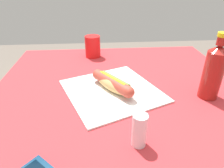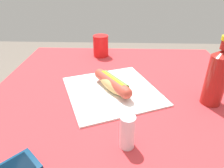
% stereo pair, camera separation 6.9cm
% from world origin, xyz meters
% --- Properties ---
extents(dining_table, '(1.05, 0.92, 0.75)m').
position_xyz_m(dining_table, '(0.00, 0.00, 0.61)').
color(dining_table, brown).
rests_on(dining_table, ground).
extents(paper_wrapper, '(0.40, 0.39, 0.01)m').
position_xyz_m(paper_wrapper, '(-0.07, -0.03, 0.75)').
color(paper_wrapper, silver).
rests_on(paper_wrapper, dining_table).
extents(hot_dog, '(0.17, 0.13, 0.05)m').
position_xyz_m(hot_dog, '(-0.07, -0.03, 0.78)').
color(hot_dog, '#DBB26B').
rests_on(hot_dog, paper_wrapper).
extents(soda_bottle, '(0.06, 0.06, 0.22)m').
position_xyz_m(soda_bottle, '(-0.01, 0.29, 0.85)').
color(soda_bottle, maroon).
rests_on(soda_bottle, dining_table).
extents(drinking_cup, '(0.07, 0.07, 0.10)m').
position_xyz_m(drinking_cup, '(-0.41, -0.10, 0.80)').
color(drinking_cup, red).
rests_on(drinking_cup, dining_table).
extents(salt_shaker, '(0.04, 0.04, 0.09)m').
position_xyz_m(salt_shaker, '(0.18, 0.01, 0.79)').
color(salt_shaker, silver).
rests_on(salt_shaker, dining_table).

